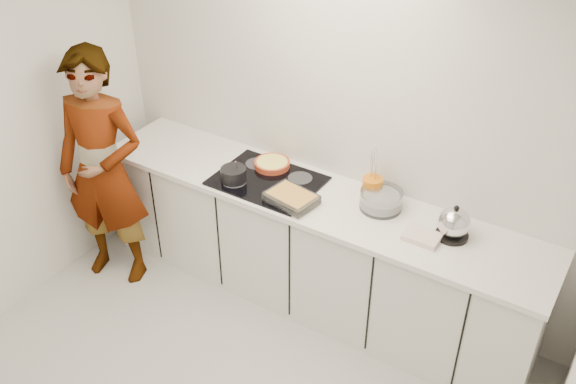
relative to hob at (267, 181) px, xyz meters
The scene contains 12 objects.
wall_back 0.62m from the hob, 44.17° to the left, with size 3.60×0.00×2.60m, color silver.
base_cabinets 0.60m from the hob, ahead, with size 3.20×0.58×0.87m, color silver.
countertop 0.35m from the hob, ahead, with size 3.24×0.64×0.04m, color white.
hob is the anchor object (origin of this frame).
tart_dish 0.18m from the hob, 112.59° to the left, with size 0.31×0.31×0.04m.
saucepan 0.24m from the hob, 145.63° to the right, with size 0.18×0.18×0.17m.
baking_dish 0.32m from the hob, 25.92° to the right, with size 0.35×0.28×0.06m.
mixing_bowl 0.81m from the hob, ahead, with size 0.35×0.35×0.13m.
tea_towel 1.15m from the hob, ahead, with size 0.22×0.16×0.04m, color white.
kettle 1.30m from the hob, ahead, with size 0.26×0.26×0.23m.
utensil_crock 0.73m from the hob, 14.50° to the left, with size 0.13×0.13×0.17m, color orange.
cook 1.18m from the hob, 154.41° to the right, with size 0.66×0.44×1.82m, color silver.
Camera 1 is at (1.74, -1.81, 3.33)m, focal length 40.00 mm.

